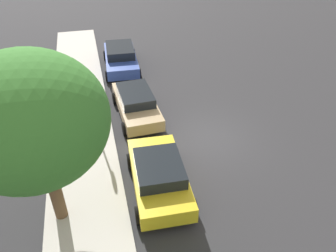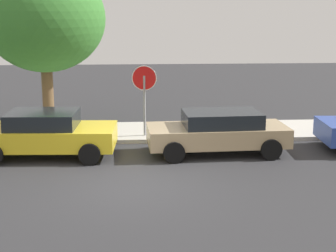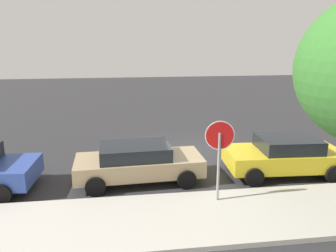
% 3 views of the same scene
% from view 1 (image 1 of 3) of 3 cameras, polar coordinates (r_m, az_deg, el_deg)
% --- Properties ---
extents(ground_plane, '(60.00, 60.00, 0.00)m').
position_cam_1_polar(ground_plane, '(15.19, 6.72, -2.05)').
color(ground_plane, '#2D2D30').
extents(sidewalk_curb, '(32.00, 2.82, 0.14)m').
position_cam_1_polar(sidewalk_curb, '(14.44, -14.49, -5.03)').
color(sidewalk_curb, beige).
rests_on(sidewalk_curb, ground_plane).
extents(stop_sign, '(0.85, 0.11, 2.57)m').
position_cam_1_polar(stop_sign, '(13.77, -12.30, 2.04)').
color(stop_sign, gray).
rests_on(stop_sign, ground_plane).
extents(parked_car_tan, '(4.39, 2.13, 1.34)m').
position_cam_1_polar(parked_car_tan, '(16.36, -5.57, 4.02)').
color(parked_car_tan, tan).
rests_on(parked_car_tan, ground_plane).
extents(parked_car_yellow, '(4.22, 2.27, 1.39)m').
position_cam_1_polar(parked_car_yellow, '(12.16, -1.60, -8.52)').
color(parked_car_yellow, yellow).
rests_on(parked_car_yellow, ground_plane).
extents(parked_car_blue, '(4.69, 2.31, 1.44)m').
position_cam_1_polar(parked_car_blue, '(21.39, -8.25, 11.75)').
color(parked_car_blue, '#2D479E').
rests_on(parked_car_blue, ground_plane).
extents(street_tree_near_corner, '(4.38, 4.38, 6.03)m').
position_cam_1_polar(street_tree_near_corner, '(9.73, -22.80, 0.90)').
color(street_tree_near_corner, brown).
rests_on(street_tree_near_corner, ground_plane).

